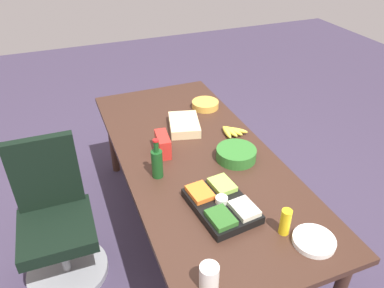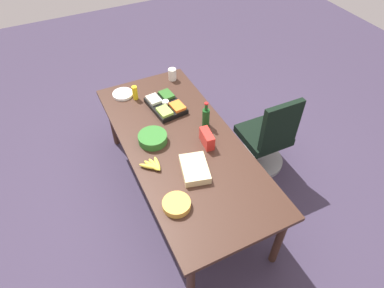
{
  "view_description": "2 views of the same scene",
  "coord_description": "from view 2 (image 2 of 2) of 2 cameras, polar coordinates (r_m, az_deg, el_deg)",
  "views": [
    {
      "loc": [
        1.95,
        -0.8,
        2.24
      ],
      "look_at": [
        -0.05,
        -0.02,
        0.83
      ],
      "focal_mm": 34.77,
      "sensor_mm": 36.0,
      "label": 1
    },
    {
      "loc": [
        -2.04,
        0.89,
        2.99
      ],
      "look_at": [
        -0.08,
        -0.07,
        0.79
      ],
      "focal_mm": 31.49,
      "sensor_mm": 36.0,
      "label": 2
    }
  ],
  "objects": [
    {
      "name": "chip_bowl",
      "position": [
        2.67,
        -2.63,
        -10.18
      ],
      "size": [
        0.29,
        0.29,
        0.06
      ],
      "primitive_type": "cylinder",
      "rotation": [
        0.0,
        0.0,
        -0.34
      ],
      "color": "gold",
      "rests_on": "conference_table"
    },
    {
      "name": "chip_bag_red",
      "position": [
        3.09,
        2.54,
        0.94
      ],
      "size": [
        0.21,
        0.1,
        0.14
      ],
      "primitive_type": "cube",
      "rotation": [
        0.0,
        0.0,
        -0.11
      ],
      "color": "red",
      "rests_on": "conference_table"
    },
    {
      "name": "paper_plate_stack",
      "position": [
        3.77,
        -11.63,
        8.28
      ],
      "size": [
        0.27,
        0.27,
        0.03
      ],
      "primitive_type": "cylinder",
      "rotation": [
        0.0,
        0.0,
        0.24
      ],
      "color": "white",
      "rests_on": "conference_table"
    },
    {
      "name": "veggie_tray",
      "position": [
        3.52,
        -4.48,
        6.62
      ],
      "size": [
        0.45,
        0.34,
        0.09
      ],
      "color": "black",
      "rests_on": "conference_table"
    },
    {
      "name": "mustard_bottle",
      "position": [
        3.66,
        -9.64,
        8.55
      ],
      "size": [
        0.07,
        0.07,
        0.16
      ],
      "primitive_type": "cylinder",
      "rotation": [
        0.0,
        0.0,
        0.21
      ],
      "color": "yellow",
      "rests_on": "conference_table"
    },
    {
      "name": "office_chair",
      "position": [
        3.78,
        12.41,
        0.45
      ],
      "size": [
        0.56,
        0.56,
        1.01
      ],
      "color": "gray",
      "rests_on": "ground"
    },
    {
      "name": "conference_table",
      "position": [
        3.2,
        -1.74,
        -0.69
      ],
      "size": [
        2.31,
        1.02,
        0.76
      ],
      "color": "#3A231A",
      "rests_on": "ground"
    },
    {
      "name": "ground_plane",
      "position": [
        3.73,
        -1.51,
        -8.13
      ],
      "size": [
        10.0,
        10.0,
        0.0
      ],
      "primitive_type": "plane",
      "color": "#3C3249"
    },
    {
      "name": "wine_bottle",
      "position": [
        3.26,
        2.36,
        4.62
      ],
      "size": [
        0.08,
        0.08,
        0.28
      ],
      "color": "#17481B",
      "rests_on": "conference_table"
    },
    {
      "name": "mayo_jar",
      "position": [
        3.92,
        -3.35,
        11.7
      ],
      "size": [
        0.1,
        0.1,
        0.14
      ],
      "primitive_type": "cylinder",
      "rotation": [
        0.0,
        0.0,
        0.08
      ],
      "color": "white",
      "rests_on": "conference_table"
    },
    {
      "name": "sheet_cake",
      "position": [
        2.88,
        0.46,
        -4.23
      ],
      "size": [
        0.36,
        0.29,
        0.07
      ],
      "primitive_type": "cube",
      "rotation": [
        0.0,
        0.0,
        -0.25
      ],
      "color": "beige",
      "rests_on": "conference_table"
    },
    {
      "name": "banana_bunch",
      "position": [
        2.94,
        -6.66,
        -3.57
      ],
      "size": [
        0.17,
        0.18,
        0.04
      ],
      "color": "yellow",
      "rests_on": "conference_table"
    },
    {
      "name": "salad_bowl",
      "position": [
        3.16,
        -6.67,
        0.98
      ],
      "size": [
        0.29,
        0.29,
        0.08
      ],
      "primitive_type": "cylinder",
      "rotation": [
        0.0,
        0.0,
        -0.07
      ],
      "color": "#2E6F2A",
      "rests_on": "conference_table"
    }
  ]
}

